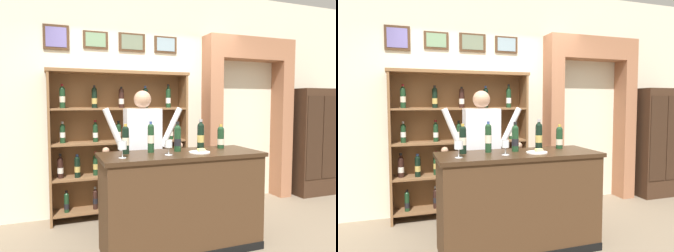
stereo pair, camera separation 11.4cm
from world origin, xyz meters
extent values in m
cube|color=#7A6B56|center=(0.00, 0.00, -0.01)|extent=(14.00, 14.00, 0.02)
cube|color=beige|center=(0.00, 1.43, 1.57)|extent=(12.00, 0.16, 3.15)
cube|color=#422B19|center=(-1.21, 1.33, 2.34)|extent=(0.31, 0.02, 0.31)
cube|color=#615997|center=(-1.21, 1.32, 2.34)|extent=(0.25, 0.01, 0.25)
cube|color=#422B19|center=(-0.72, 1.33, 2.34)|extent=(0.32, 0.02, 0.22)
cube|color=#61805C|center=(-0.72, 1.32, 2.34)|extent=(0.26, 0.01, 0.18)
cube|color=#422B19|center=(-0.23, 1.33, 2.34)|extent=(0.37, 0.02, 0.24)
cube|color=#5A654F|center=(-0.23, 1.32, 2.34)|extent=(0.29, 0.01, 0.20)
cube|color=#422B19|center=(0.26, 1.33, 2.34)|extent=(0.33, 0.02, 0.23)
cube|color=gray|center=(0.26, 1.32, 2.34)|extent=(0.26, 0.01, 0.18)
cube|color=brown|center=(-1.32, 1.17, 0.96)|extent=(0.03, 0.31, 1.92)
cube|color=brown|center=(0.46, 1.17, 0.96)|extent=(0.03, 0.31, 1.92)
cube|color=brown|center=(-0.43, 1.32, 0.96)|extent=(1.81, 0.02, 1.92)
cube|color=brown|center=(-0.43, 1.17, 0.12)|extent=(1.75, 0.29, 0.03)
cylinder|color=#19381E|center=(-1.13, 1.15, 0.24)|extent=(0.06, 0.06, 0.21)
sphere|color=#19381E|center=(-1.13, 1.15, 0.35)|extent=(0.06, 0.06, 0.06)
cylinder|color=#19381E|center=(-1.13, 1.15, 0.38)|extent=(0.03, 0.03, 0.06)
cylinder|color=black|center=(-1.13, 1.15, 0.40)|extent=(0.03, 0.03, 0.03)
cylinder|color=black|center=(-1.13, 1.15, 0.21)|extent=(0.06, 0.06, 0.07)
cylinder|color=black|center=(-0.78, 1.16, 0.24)|extent=(0.06, 0.06, 0.22)
sphere|color=black|center=(-0.78, 1.16, 0.36)|extent=(0.06, 0.06, 0.06)
cylinder|color=black|center=(-0.78, 1.16, 0.39)|extent=(0.03, 0.03, 0.07)
cylinder|color=#99999E|center=(-0.78, 1.16, 0.41)|extent=(0.03, 0.03, 0.03)
cylinder|color=black|center=(-0.78, 1.16, 0.24)|extent=(0.06, 0.06, 0.07)
cylinder|color=black|center=(-0.42, 1.19, 0.24)|extent=(0.06, 0.06, 0.21)
sphere|color=black|center=(-0.42, 1.19, 0.35)|extent=(0.06, 0.06, 0.06)
cylinder|color=black|center=(-0.42, 1.19, 0.38)|extent=(0.03, 0.03, 0.06)
cylinder|color=#B79338|center=(-0.42, 1.19, 0.39)|extent=(0.03, 0.03, 0.03)
cylinder|color=silver|center=(-0.42, 1.19, 0.21)|extent=(0.06, 0.06, 0.07)
cylinder|color=black|center=(-0.05, 1.15, 0.23)|extent=(0.06, 0.06, 0.20)
sphere|color=black|center=(-0.05, 1.15, 0.34)|extent=(0.06, 0.06, 0.06)
cylinder|color=black|center=(-0.05, 1.15, 0.37)|extent=(0.03, 0.03, 0.06)
cylinder|color=maroon|center=(-0.05, 1.15, 0.39)|extent=(0.03, 0.03, 0.03)
cylinder|color=black|center=(-0.05, 1.15, 0.22)|extent=(0.06, 0.06, 0.06)
cylinder|color=black|center=(0.28, 1.16, 0.24)|extent=(0.06, 0.06, 0.22)
sphere|color=black|center=(0.28, 1.16, 0.36)|extent=(0.06, 0.06, 0.06)
cylinder|color=black|center=(0.28, 1.16, 0.39)|extent=(0.03, 0.03, 0.08)
cylinder|color=#B79338|center=(0.28, 1.16, 0.42)|extent=(0.03, 0.03, 0.03)
cylinder|color=beige|center=(0.28, 1.16, 0.21)|extent=(0.06, 0.06, 0.07)
cube|color=brown|center=(-0.43, 1.17, 0.56)|extent=(1.75, 0.29, 0.02)
cylinder|color=black|center=(-1.20, 1.17, 0.68)|extent=(0.07, 0.07, 0.22)
sphere|color=black|center=(-1.20, 1.17, 0.80)|extent=(0.07, 0.07, 0.07)
cylinder|color=black|center=(-1.20, 1.17, 0.84)|extent=(0.03, 0.03, 0.08)
cylinder|color=black|center=(-1.20, 1.17, 0.87)|extent=(0.04, 0.04, 0.03)
cylinder|color=silver|center=(-1.20, 1.17, 0.67)|extent=(0.07, 0.07, 0.07)
cylinder|color=black|center=(-1.00, 1.14, 0.68)|extent=(0.07, 0.07, 0.23)
sphere|color=black|center=(-1.00, 1.14, 0.80)|extent=(0.07, 0.07, 0.07)
cylinder|color=black|center=(-1.00, 1.14, 0.83)|extent=(0.03, 0.03, 0.06)
cylinder|color=navy|center=(-1.00, 1.14, 0.85)|extent=(0.04, 0.04, 0.03)
cylinder|color=tan|center=(-1.00, 1.14, 0.68)|extent=(0.07, 0.07, 0.07)
cylinder|color=#19381E|center=(-0.76, 1.19, 0.68)|extent=(0.07, 0.07, 0.23)
sphere|color=#19381E|center=(-0.76, 1.19, 0.80)|extent=(0.07, 0.07, 0.07)
cylinder|color=#19381E|center=(-0.76, 1.19, 0.84)|extent=(0.03, 0.03, 0.08)
cylinder|color=maroon|center=(-0.76, 1.19, 0.87)|extent=(0.03, 0.03, 0.03)
cylinder|color=tan|center=(-0.76, 1.19, 0.69)|extent=(0.07, 0.07, 0.07)
cylinder|color=black|center=(-0.56, 1.20, 0.69)|extent=(0.07, 0.07, 0.23)
sphere|color=black|center=(-0.56, 1.20, 0.81)|extent=(0.07, 0.07, 0.07)
cylinder|color=black|center=(-0.56, 1.20, 0.84)|extent=(0.03, 0.03, 0.07)
cylinder|color=maroon|center=(-0.56, 1.20, 0.86)|extent=(0.04, 0.04, 0.03)
cylinder|color=beige|center=(-0.56, 1.20, 0.66)|extent=(0.07, 0.07, 0.07)
cylinder|color=#19381E|center=(-0.31, 1.17, 0.69)|extent=(0.07, 0.07, 0.23)
sphere|color=#19381E|center=(-0.31, 1.17, 0.81)|extent=(0.07, 0.07, 0.07)
cylinder|color=#19381E|center=(-0.31, 1.17, 0.84)|extent=(0.03, 0.03, 0.08)
cylinder|color=maroon|center=(-0.31, 1.17, 0.87)|extent=(0.04, 0.04, 0.03)
cylinder|color=black|center=(-0.31, 1.17, 0.69)|extent=(0.07, 0.07, 0.07)
cylinder|color=#19381E|center=(-0.12, 1.13, 0.69)|extent=(0.07, 0.07, 0.23)
sphere|color=#19381E|center=(-0.12, 1.13, 0.81)|extent=(0.07, 0.07, 0.07)
cylinder|color=#19381E|center=(-0.12, 1.13, 0.84)|extent=(0.03, 0.03, 0.08)
cylinder|color=maroon|center=(-0.12, 1.13, 0.87)|extent=(0.04, 0.04, 0.03)
cylinder|color=black|center=(-0.12, 1.13, 0.66)|extent=(0.07, 0.07, 0.07)
cylinder|color=black|center=(0.10, 1.16, 0.69)|extent=(0.07, 0.07, 0.24)
sphere|color=black|center=(0.10, 1.16, 0.81)|extent=(0.07, 0.07, 0.07)
cylinder|color=black|center=(0.10, 1.16, 0.84)|extent=(0.03, 0.03, 0.06)
cylinder|color=#99999E|center=(0.10, 1.16, 0.86)|extent=(0.04, 0.04, 0.03)
cylinder|color=beige|center=(0.10, 1.16, 0.67)|extent=(0.07, 0.07, 0.08)
cylinder|color=#19381E|center=(0.32, 1.21, 0.69)|extent=(0.07, 0.07, 0.23)
sphere|color=#19381E|center=(0.32, 1.21, 0.81)|extent=(0.07, 0.07, 0.07)
cylinder|color=#19381E|center=(0.32, 1.21, 0.85)|extent=(0.03, 0.03, 0.08)
cylinder|color=#B79338|center=(0.32, 1.21, 0.88)|extent=(0.03, 0.03, 0.03)
cylinder|color=silver|center=(0.32, 1.21, 0.68)|extent=(0.07, 0.07, 0.07)
cube|color=brown|center=(-0.43, 1.17, 1.00)|extent=(1.75, 0.29, 0.02)
cylinder|color=#19381E|center=(-1.16, 1.19, 1.11)|extent=(0.07, 0.07, 0.20)
sphere|color=#19381E|center=(-1.16, 1.19, 1.22)|extent=(0.06, 0.06, 0.06)
cylinder|color=#19381E|center=(-1.16, 1.19, 1.24)|extent=(0.03, 0.03, 0.06)
cylinder|color=#99999E|center=(-1.16, 1.19, 1.27)|extent=(0.03, 0.03, 0.03)
cylinder|color=silver|center=(-1.16, 1.19, 1.11)|extent=(0.07, 0.07, 0.06)
cylinder|color=#19381E|center=(-0.76, 1.18, 1.11)|extent=(0.07, 0.07, 0.20)
sphere|color=#19381E|center=(-0.76, 1.18, 1.22)|extent=(0.06, 0.06, 0.06)
cylinder|color=#19381E|center=(-0.76, 1.18, 1.25)|extent=(0.03, 0.03, 0.08)
cylinder|color=maroon|center=(-0.76, 1.18, 1.28)|extent=(0.04, 0.04, 0.03)
cylinder|color=silver|center=(-0.76, 1.18, 1.10)|extent=(0.07, 0.07, 0.06)
cylinder|color=#19381E|center=(-0.46, 1.18, 1.11)|extent=(0.07, 0.07, 0.19)
sphere|color=#19381E|center=(-0.46, 1.18, 1.21)|extent=(0.06, 0.06, 0.06)
cylinder|color=#19381E|center=(-0.46, 1.18, 1.24)|extent=(0.03, 0.03, 0.07)
cylinder|color=black|center=(-0.46, 1.18, 1.26)|extent=(0.03, 0.03, 0.03)
cylinder|color=silver|center=(-0.46, 1.18, 1.10)|extent=(0.07, 0.07, 0.06)
cylinder|color=black|center=(-0.10, 1.15, 1.10)|extent=(0.07, 0.07, 0.19)
sphere|color=black|center=(-0.10, 1.15, 1.20)|extent=(0.06, 0.06, 0.06)
cylinder|color=black|center=(-0.10, 1.15, 1.23)|extent=(0.03, 0.03, 0.07)
cylinder|color=#99999E|center=(-0.10, 1.15, 1.25)|extent=(0.03, 0.03, 0.03)
cylinder|color=beige|center=(-0.10, 1.15, 1.09)|extent=(0.07, 0.07, 0.06)
cylinder|color=#19381E|center=(0.27, 1.14, 1.10)|extent=(0.07, 0.07, 0.19)
sphere|color=#19381E|center=(0.27, 1.14, 1.20)|extent=(0.06, 0.06, 0.06)
cylinder|color=#19381E|center=(0.27, 1.14, 1.23)|extent=(0.03, 0.03, 0.07)
cylinder|color=#99999E|center=(0.27, 1.14, 1.25)|extent=(0.03, 0.03, 0.03)
cylinder|color=silver|center=(0.27, 1.14, 1.09)|extent=(0.07, 0.07, 0.06)
cube|color=brown|center=(-0.43, 1.17, 1.43)|extent=(1.75, 0.29, 0.02)
cylinder|color=#19381E|center=(-1.15, 1.18, 1.56)|extent=(0.07, 0.07, 0.23)
sphere|color=#19381E|center=(-1.15, 1.18, 1.68)|extent=(0.07, 0.07, 0.07)
cylinder|color=#19381E|center=(-1.15, 1.18, 1.71)|extent=(0.03, 0.03, 0.07)
cylinder|color=maroon|center=(-1.15, 1.18, 1.73)|extent=(0.03, 0.03, 0.03)
cylinder|color=beige|center=(-1.15, 1.18, 1.55)|extent=(0.07, 0.07, 0.07)
cylinder|color=black|center=(-0.76, 1.20, 1.56)|extent=(0.07, 0.07, 0.23)
sphere|color=black|center=(-0.76, 1.20, 1.68)|extent=(0.07, 0.07, 0.07)
cylinder|color=black|center=(-0.76, 1.20, 1.70)|extent=(0.03, 0.03, 0.06)
cylinder|color=black|center=(-0.76, 1.20, 1.72)|extent=(0.03, 0.03, 0.03)
cylinder|color=tan|center=(-0.76, 1.20, 1.53)|extent=(0.07, 0.07, 0.07)
cylinder|color=black|center=(-0.41, 1.21, 1.56)|extent=(0.07, 0.07, 0.22)
sphere|color=black|center=(-0.41, 1.21, 1.67)|extent=(0.07, 0.07, 0.07)
cylinder|color=black|center=(-0.41, 1.21, 1.69)|extent=(0.03, 0.03, 0.06)
cylinder|color=black|center=(-0.41, 1.21, 1.71)|extent=(0.03, 0.03, 0.03)
cylinder|color=silver|center=(-0.41, 1.21, 1.53)|extent=(0.07, 0.07, 0.07)
cylinder|color=black|center=(-0.09, 1.17, 1.56)|extent=(0.07, 0.07, 0.23)
sphere|color=black|center=(-0.09, 1.17, 1.68)|extent=(0.07, 0.07, 0.07)
cylinder|color=black|center=(-0.09, 1.17, 1.70)|extent=(0.03, 0.03, 0.06)
cylinder|color=navy|center=(-0.09, 1.17, 1.73)|extent=(0.03, 0.03, 0.03)
cylinder|color=black|center=(-0.09, 1.17, 1.56)|extent=(0.07, 0.07, 0.07)
cylinder|color=#19381E|center=(0.24, 1.17, 1.56)|extent=(0.07, 0.07, 0.23)
sphere|color=#19381E|center=(0.24, 1.17, 1.69)|extent=(0.07, 0.07, 0.07)
cylinder|color=#19381E|center=(0.24, 1.17, 1.72)|extent=(0.03, 0.03, 0.08)
cylinder|color=black|center=(0.24, 1.17, 1.75)|extent=(0.03, 0.03, 0.03)
cylinder|color=silver|center=(0.24, 1.17, 1.54)|extent=(0.07, 0.07, 0.07)
cube|color=brown|center=(-0.43, 1.17, 1.90)|extent=(1.84, 0.32, 0.04)
cube|color=#9E6647|center=(0.94, 1.23, 1.08)|extent=(0.21, 0.36, 2.16)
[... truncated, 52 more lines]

